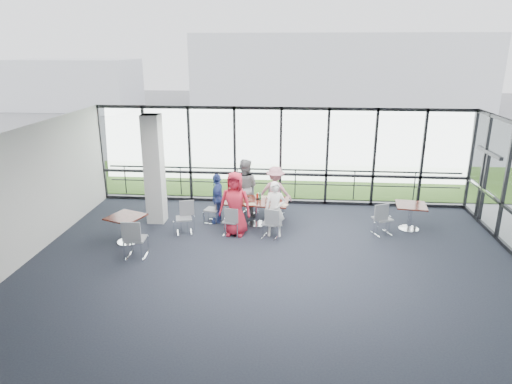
# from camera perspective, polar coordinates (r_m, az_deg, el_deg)

# --- Properties ---
(floor) EXTENTS (12.00, 10.00, 0.02)m
(floor) POSITION_cam_1_polar(r_m,az_deg,el_deg) (10.74, 2.06, -10.12)
(floor) COLOR #1F212D
(floor) RESTS_ON ground
(ceiling) EXTENTS (12.00, 10.00, 0.04)m
(ceiling) POSITION_cam_1_polar(r_m,az_deg,el_deg) (9.67, 2.27, 6.94)
(ceiling) COLOR white
(ceiling) RESTS_ON ground
(wall_left) EXTENTS (0.10, 10.00, 3.20)m
(wall_left) POSITION_cam_1_polar(r_m,az_deg,el_deg) (11.95, -27.93, -0.96)
(wall_left) COLOR silver
(wall_left) RESTS_ON ground
(wall_front) EXTENTS (12.00, 0.10, 3.20)m
(wall_front) POSITION_cam_1_polar(r_m,az_deg,el_deg) (5.65, -0.44, -19.36)
(wall_front) COLOR silver
(wall_front) RESTS_ON ground
(curtain_wall_back) EXTENTS (12.00, 0.10, 3.20)m
(curtain_wall_back) POSITION_cam_1_polar(r_m,az_deg,el_deg) (14.89, 3.09, 4.48)
(curtain_wall_back) COLOR white
(curtain_wall_back) RESTS_ON ground
(exit_door) EXTENTS (0.12, 1.60, 2.10)m
(exit_door) POSITION_cam_1_polar(r_m,az_deg,el_deg) (14.90, 26.61, 0.41)
(exit_door) COLOR black
(exit_door) RESTS_ON ground
(structural_column) EXTENTS (0.50, 0.50, 3.20)m
(structural_column) POSITION_cam_1_polar(r_m,az_deg,el_deg) (13.56, -12.60, 2.74)
(structural_column) COLOR silver
(structural_column) RESTS_ON ground
(apron) EXTENTS (80.00, 70.00, 0.02)m
(apron) POSITION_cam_1_polar(r_m,az_deg,el_deg) (20.13, 3.48, 3.25)
(apron) COLOR gray
(apron) RESTS_ON ground
(grass_strip) EXTENTS (80.00, 5.00, 0.01)m
(grass_strip) POSITION_cam_1_polar(r_m,az_deg,el_deg) (18.20, 3.32, 1.77)
(grass_strip) COLOR #2D5116
(grass_strip) RESTS_ON ground
(hangar_main) EXTENTS (24.00, 10.00, 6.00)m
(hangar_main) POSITION_cam_1_polar(r_m,az_deg,el_deg) (41.69, 10.08, 14.73)
(hangar_main) COLOR white
(hangar_main) RESTS_ON ground
(hangar_aux) EXTENTS (10.00, 6.00, 4.00)m
(hangar_aux) POSITION_cam_1_polar(r_m,az_deg,el_deg) (41.88, -21.82, 12.40)
(hangar_aux) COLOR white
(hangar_aux) RESTS_ON ground
(guard_rail) EXTENTS (12.00, 0.06, 0.06)m
(guard_rail) POSITION_cam_1_polar(r_m,az_deg,el_deg) (15.75, 3.10, 1.09)
(guard_rail) COLOR #2D2D33
(guard_rail) RESTS_ON ground
(main_table) EXTENTS (1.89, 1.14, 0.75)m
(main_table) POSITION_cam_1_polar(r_m,az_deg,el_deg) (13.27, 0.11, -1.60)
(main_table) COLOR #341009
(main_table) RESTS_ON ground
(side_table_left) EXTENTS (1.09, 1.09, 0.75)m
(side_table_left) POSITION_cam_1_polar(r_m,az_deg,el_deg) (12.53, -15.96, -3.44)
(side_table_left) COLOR #341009
(side_table_left) RESTS_ON ground
(side_table_right) EXTENTS (0.91, 0.91, 0.75)m
(side_table_right) POSITION_cam_1_polar(r_m,az_deg,el_deg) (13.63, 18.78, -1.99)
(side_table_right) COLOR #341009
(side_table_right) RESTS_ON ground
(diner_near_left) EXTENTS (0.93, 0.65, 1.80)m
(diner_near_left) POSITION_cam_1_polar(r_m,az_deg,el_deg) (12.49, -2.64, -1.49)
(diner_near_left) COLOR #B71D31
(diner_near_left) RESTS_ON ground
(diner_near_right) EXTENTS (0.57, 0.42, 1.55)m
(diner_near_right) POSITION_cam_1_polar(r_m,az_deg,el_deg) (12.44, 2.40, -2.18)
(diner_near_right) COLOR white
(diner_near_right) RESTS_ON ground
(diner_far_left) EXTENTS (0.93, 0.65, 1.78)m
(diner_far_left) POSITION_cam_1_polar(r_m,az_deg,el_deg) (13.95, -1.46, 0.57)
(diner_far_left) COLOR gray
(diner_far_left) RESTS_ON ground
(diner_far_right) EXTENTS (1.09, 0.70, 1.56)m
(diner_far_right) POSITION_cam_1_polar(r_m,az_deg,el_deg) (13.94, 2.42, 0.07)
(diner_far_right) COLOR #CD8491
(diner_far_right) RESTS_ON ground
(diner_end) EXTENTS (0.51, 0.89, 1.49)m
(diner_end) POSITION_cam_1_polar(r_m,az_deg,el_deg) (13.49, -4.83, -0.76)
(diner_end) COLOR #324793
(diner_end) RESTS_ON ground
(chair_main_nl) EXTENTS (0.47, 0.47, 0.82)m
(chair_main_nl) POSITION_cam_1_polar(r_m,az_deg,el_deg) (12.63, -3.15, -3.65)
(chair_main_nl) COLOR gray
(chair_main_nl) RESTS_ON ground
(chair_main_nr) EXTENTS (0.50, 0.50, 0.85)m
(chair_main_nr) POSITION_cam_1_polar(r_m,az_deg,el_deg) (12.44, 1.81, -3.90)
(chair_main_nr) COLOR gray
(chair_main_nr) RESTS_ON ground
(chair_main_fl) EXTENTS (0.50, 0.50, 0.82)m
(chair_main_fl) POSITION_cam_1_polar(r_m,az_deg,el_deg) (14.27, -0.85, -1.06)
(chair_main_fl) COLOR gray
(chair_main_fl) RESTS_ON ground
(chair_main_fr) EXTENTS (0.53, 0.53, 0.85)m
(chair_main_fr) POSITION_cam_1_polar(r_m,az_deg,el_deg) (14.13, 2.53, -1.19)
(chair_main_fr) COLOR gray
(chair_main_fr) RESTS_ON ground
(chair_main_end) EXTENTS (0.48, 0.48, 0.81)m
(chair_main_end) POSITION_cam_1_polar(r_m,az_deg,el_deg) (13.56, -5.51, -2.18)
(chair_main_end) COLOR gray
(chair_main_end) RESTS_ON ground
(chair_spare_la) EXTENTS (0.52, 0.52, 0.99)m
(chair_spare_la) POSITION_cam_1_polar(r_m,az_deg,el_deg) (11.65, -14.81, -5.68)
(chair_spare_la) COLOR gray
(chair_spare_la) RESTS_ON ground
(chair_spare_lb) EXTENTS (0.53, 0.53, 0.88)m
(chair_spare_lb) POSITION_cam_1_polar(r_m,az_deg,el_deg) (12.88, -9.02, -3.28)
(chair_spare_lb) COLOR gray
(chair_spare_lb) RESTS_ON ground
(chair_spare_r) EXTENTS (0.59, 0.59, 0.92)m
(chair_spare_r) POSITION_cam_1_polar(r_m,az_deg,el_deg) (13.11, 15.54, -3.25)
(chair_spare_r) COLOR gray
(chair_spare_r) RESTS_ON ground
(plate_nl) EXTENTS (0.28, 0.28, 0.01)m
(plate_nl) POSITION_cam_1_polar(r_m,az_deg,el_deg) (12.99, -2.50, -1.38)
(plate_nl) COLOR white
(plate_nl) RESTS_ON main_table
(plate_nr) EXTENTS (0.24, 0.24, 0.01)m
(plate_nr) POSITION_cam_1_polar(r_m,az_deg,el_deg) (12.89, 2.30, -1.54)
(plate_nr) COLOR white
(plate_nr) RESTS_ON main_table
(plate_fl) EXTENTS (0.27, 0.27, 0.01)m
(plate_fl) POSITION_cam_1_polar(r_m,az_deg,el_deg) (13.64, -1.70, -0.43)
(plate_fl) COLOR white
(plate_fl) RESTS_ON main_table
(plate_fr) EXTENTS (0.26, 0.26, 0.01)m
(plate_fr) POSITION_cam_1_polar(r_m,az_deg,el_deg) (13.49, 2.24, -0.64)
(plate_fr) COLOR white
(plate_fr) RESTS_ON main_table
(plate_end) EXTENTS (0.26, 0.26, 0.01)m
(plate_end) POSITION_cam_1_polar(r_m,az_deg,el_deg) (13.33, -3.13, -0.88)
(plate_end) COLOR white
(plate_end) RESTS_ON main_table
(tumbler_a) EXTENTS (0.08, 0.08, 0.15)m
(tumbler_a) POSITION_cam_1_polar(r_m,az_deg,el_deg) (13.02, -0.95, -1.00)
(tumbler_a) COLOR white
(tumbler_a) RESTS_ON main_table
(tumbler_b) EXTENTS (0.08, 0.08, 0.15)m
(tumbler_b) POSITION_cam_1_polar(r_m,az_deg,el_deg) (13.00, 1.32, -1.04)
(tumbler_b) COLOR white
(tumbler_b) RESTS_ON main_table
(tumbler_c) EXTENTS (0.07, 0.07, 0.14)m
(tumbler_c) POSITION_cam_1_polar(r_m,az_deg,el_deg) (13.44, 0.39, -0.42)
(tumbler_c) COLOR white
(tumbler_c) RESTS_ON main_table
(tumbler_d) EXTENTS (0.06, 0.06, 0.13)m
(tumbler_d) POSITION_cam_1_polar(r_m,az_deg,el_deg) (13.16, -2.86, -0.87)
(tumbler_d) COLOR white
(tumbler_d) RESTS_ON main_table
(menu_a) EXTENTS (0.36, 0.30, 0.00)m
(menu_a) POSITION_cam_1_polar(r_m,az_deg,el_deg) (12.90, -0.79, -1.53)
(menu_a) COLOR beige
(menu_a) RESTS_ON main_table
(menu_b) EXTENTS (0.38, 0.35, 0.00)m
(menu_b) POSITION_cam_1_polar(r_m,az_deg,el_deg) (12.88, 3.32, -1.58)
(menu_b) COLOR beige
(menu_b) RESTS_ON main_table
(menu_c) EXTENTS (0.34, 0.25, 0.00)m
(menu_c) POSITION_cam_1_polar(r_m,az_deg,el_deg) (13.53, 0.97, -0.61)
(menu_c) COLOR beige
(menu_c) RESTS_ON main_table
(condiment_caddy) EXTENTS (0.10, 0.07, 0.04)m
(condiment_caddy) POSITION_cam_1_polar(r_m,az_deg,el_deg) (13.29, 0.21, -0.86)
(condiment_caddy) COLOR black
(condiment_caddy) RESTS_ON main_table
(ketchup_bottle) EXTENTS (0.06, 0.06, 0.18)m
(ketchup_bottle) POSITION_cam_1_polar(r_m,az_deg,el_deg) (13.28, 0.16, -0.55)
(ketchup_bottle) COLOR #A81707
(ketchup_bottle) RESTS_ON main_table
(green_bottle) EXTENTS (0.05, 0.05, 0.20)m
(green_bottle) POSITION_cam_1_polar(r_m,az_deg,el_deg) (13.27, 0.52, -0.53)
(green_bottle) COLOR #256D36
(green_bottle) RESTS_ON main_table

